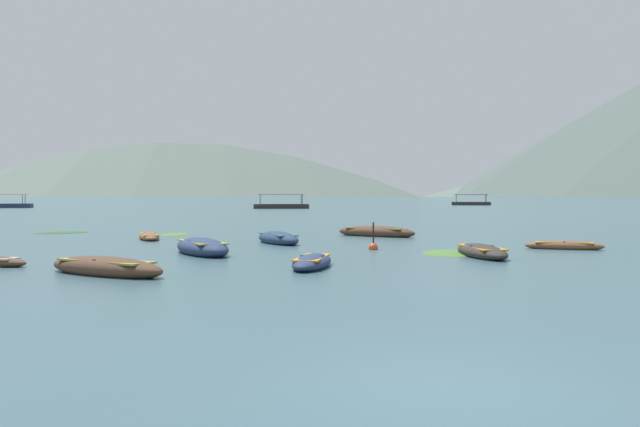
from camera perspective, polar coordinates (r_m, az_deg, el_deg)
ground_plane at (r=1507.65m, az=2.72°, el=1.44°), size 6000.00×6000.00×0.00m
mountain_1 at (r=1527.79m, az=-8.21°, el=9.09°), size 1237.26×1237.26×407.30m
mountain_2 at (r=1452.53m, az=16.88°, el=6.16°), size 941.53×941.53×242.38m
rowboat_0 at (r=28.67m, az=19.78°, el=-2.56°), size 3.11×1.60×0.42m
rowboat_1 at (r=24.37m, az=13.38°, el=-3.13°), size 1.75×4.13×0.55m
rowboat_2 at (r=30.28m, az=-3.54°, el=-2.12°), size 2.82×3.99×0.67m
rowboat_3 at (r=35.56m, az=4.71°, el=-1.57°), size 4.48×3.54×0.69m
rowboat_5 at (r=19.24m, az=-17.52°, el=-4.33°), size 4.20×3.11×0.62m
rowboat_6 at (r=25.16m, az=-9.87°, el=-2.83°), size 3.38×4.52×0.74m
rowboat_7 at (r=34.11m, az=-14.12°, el=-1.88°), size 2.17×3.79×0.42m
rowboat_8 at (r=20.20m, az=-0.68°, el=-4.10°), size 1.40×3.45×0.48m
ferry_1 at (r=152.30m, az=12.54°, el=0.86°), size 8.69×4.21×2.54m
ferry_2 at (r=110.71m, az=-3.28°, el=0.65°), size 9.30×4.48×2.54m
mooring_buoy at (r=26.84m, az=4.49°, el=-2.81°), size 0.37×0.37×1.19m
weed_patch_0 at (r=37.71m, az=-12.09°, el=-1.75°), size 1.74×3.21×0.14m
weed_patch_1 at (r=41.23m, az=-20.93°, el=-1.54°), size 3.54×3.58×0.14m
weed_patch_2 at (r=25.53m, az=10.93°, el=-3.29°), size 2.55×3.47×0.14m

